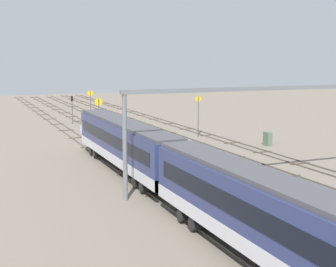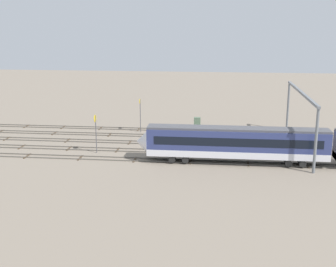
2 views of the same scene
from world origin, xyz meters
name	(u,v)px [view 1 (image 1 of 2)]	position (x,y,z in m)	size (l,w,h in m)	color
ground_plane	(181,153)	(0.00, 0.00, 0.00)	(210.28, 210.28, 0.00)	gray
track_near_foreground	(246,147)	(0.00, -9.00, 0.07)	(194.28, 2.40, 0.16)	#59544C
track_second_near	(215,150)	(0.00, -4.50, 0.07)	(194.28, 2.40, 0.16)	#59544C
track_middle	(181,152)	(0.00, 0.00, 0.07)	(194.28, 2.40, 0.16)	#59544C
track_second_far	(145,155)	(0.00, 4.50, 0.07)	(194.28, 2.40, 0.16)	#59544C
track_with_train	(107,158)	(0.00, 9.00, 0.07)	(194.28, 2.40, 0.16)	#59544C
overhead_gantry	(256,108)	(-15.74, 0.15, 6.77)	(0.40, 24.22, 8.61)	slate
speed_sign_near_foreground	(198,111)	(9.73, -7.09, 3.68)	(0.14, 0.84, 5.86)	#4C4C51
speed_sign_mid_trackside	(90,100)	(35.91, 1.95, 3.57)	(0.14, 1.05, 5.34)	#4C4C51
speed_sign_far_trackside	(99,112)	(13.94, 6.16, 3.79)	(0.14, 1.09, 5.66)	#4C4C51
signal_light_trackside_approach	(72,106)	(30.79, 6.40, 3.13)	(0.31, 0.32, 4.80)	#4C4C51
relay_cabinet	(268,139)	(0.15, -12.23, 0.88)	(1.20, 0.66, 1.76)	#597259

